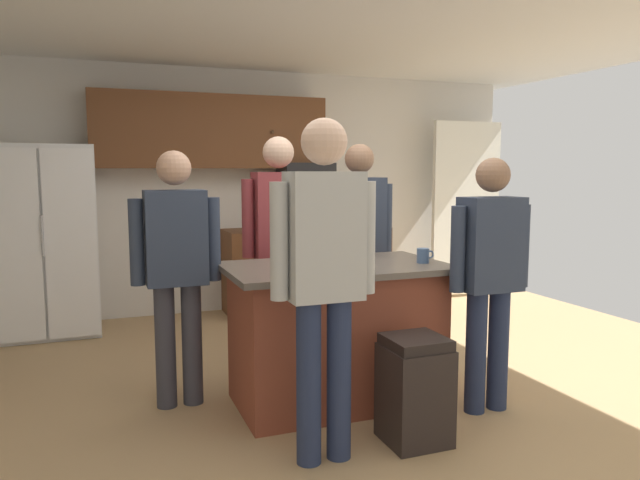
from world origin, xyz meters
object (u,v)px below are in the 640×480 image
Objects in this scene: refrigerator at (46,241)px; glass_stout_tall at (369,246)px; person_elder_center at (359,238)px; glass_dark_ale at (333,262)px; kitchen_island at (336,333)px; mug_ceramic_white at (423,256)px; person_guest_left at (176,261)px; trash_bin at (415,390)px; person_guest_right at (279,236)px; microwave_over_range at (306,178)px; person_guest_by_door at (324,266)px; glass_short_whisky at (343,253)px; person_host_foreground at (490,268)px.

glass_stout_tall is (2.24, -2.23, 0.12)m from refrigerator.
person_elder_center is 1.11m from glass_dark_ale.
refrigerator is 1.02× the size of person_elder_center.
kitchen_island is 11.60× the size of mug_ceramic_white.
refrigerator reaches higher than person_guest_left.
person_guest_right is at bearing 103.09° from trash_bin.
refrigerator is 2.66m from microwave_over_range.
refrigerator is 2.45m from person_guest_right.
person_guest_by_door reaches higher than glass_short_whisky.
refrigerator is 3.25m from glass_dark_ale.
person_host_foreground is 2.64× the size of trash_bin.
kitchen_island is 1.00m from person_elder_center.
glass_short_whisky is at bearing 1.80° from person_guest_right.
refrigerator is 3.56m from person_guest_by_door.
person_host_foreground is (1.82, -0.78, -0.03)m from person_guest_left.
microwave_over_range is 3.53m from person_guest_by_door.
microwave_over_range is 2.89m from person_guest_left.
person_guest_left is 2.71× the size of trash_bin.
mug_ceramic_white is at bearing -93.05° from microwave_over_range.
trash_bin is at bearing 1.69° from person_guest_right.
person_guest_by_door reaches higher than refrigerator.
refrigerator is 0.99× the size of person_guest_right.
person_guest_by_door is at bearing -177.72° from trash_bin.
glass_dark_ale is (-0.16, -0.21, -0.02)m from glass_short_whisky.
mug_ceramic_white is at bearing 56.43° from trash_bin.
person_guest_by_door is 0.93m from trash_bin.
person_guest_right is 0.99× the size of person_guest_by_door.
glass_dark_ale is at bearing -106.34° from microwave_over_range.
person_host_foreground is 1.00m from glass_dark_ale.
refrigerator is at bearing 123.05° from trash_bin.
glass_stout_tall is at bearing 117.97° from mug_ceramic_white.
person_elder_center is 10.78× the size of glass_short_whisky.
person_guest_by_door is 14.50× the size of glass_dark_ale.
refrigerator reaches higher than microwave_over_range.
person_elder_center is (0.48, 0.69, 0.54)m from kitchen_island.
glass_stout_tall reaches higher than trash_bin.
microwave_over_range is at bearing 143.34° from person_guest_right.
mug_ceramic_white is (-0.15, -2.74, -0.48)m from microwave_over_range.
person_guest_right is 1.11× the size of person_host_foreground.
person_guest_by_door reaches higher than microwave_over_range.
glass_stout_tall is at bearing 35.91° from kitchen_island.
person_guest_by_door is at bearing -42.02° from person_guest_left.
refrigerator is 3.59m from mug_ceramic_white.
refrigerator is at bearing -146.14° from person_guest_right.
glass_stout_tall is (-0.36, -2.35, -0.45)m from microwave_over_range.
person_guest_left is 1.03× the size of person_host_foreground.
mug_ceramic_white is (0.53, -0.10, -0.03)m from glass_short_whisky.
person_guest_by_door is (1.52, -3.21, 0.17)m from refrigerator.
kitchen_island is at bearing -0.00° from person_elder_center.
microwave_over_range reaches higher than kitchen_island.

